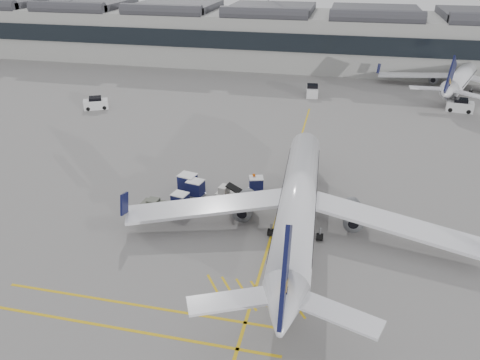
% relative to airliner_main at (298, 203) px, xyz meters
% --- Properties ---
extents(ground, '(220.00, 220.00, 0.00)m').
position_rel_airliner_main_xyz_m(ground, '(-12.10, -3.20, -2.75)').
color(ground, gray).
rests_on(ground, ground).
extents(terminal, '(200.00, 20.45, 12.40)m').
position_rel_airliner_main_xyz_m(terminal, '(-12.10, 68.72, 3.39)').
color(terminal, '#9E9E99').
rests_on(terminal, ground).
extents(apron_markings, '(0.25, 60.00, 0.01)m').
position_rel_airliner_main_xyz_m(apron_markings, '(-2.10, 6.80, -2.75)').
color(apron_markings, gold).
rests_on(apron_markings, ground).
extents(airliner_main, '(32.24, 35.28, 9.37)m').
position_rel_airliner_main_xyz_m(airliner_main, '(0.00, 0.00, 0.00)').
color(airliner_main, white).
rests_on(airliner_main, ground).
extents(airliner_far, '(28.56, 31.64, 8.81)m').
position_rel_airliner_main_xyz_m(airliner_far, '(24.11, 54.08, -0.17)').
color(airliner_far, white).
rests_on(airliner_far, ground).
extents(belt_loader, '(4.45, 2.07, 1.77)m').
position_rel_airliner_main_xyz_m(belt_loader, '(-7.30, 4.16, -2.24)').
color(belt_loader, '#B7B6AE').
rests_on(belt_loader, ground).
extents(baggage_cart_a, '(1.90, 1.70, 1.69)m').
position_rel_airliner_main_xyz_m(baggage_cart_a, '(-5.16, 6.54, -1.85)').
color(baggage_cart_a, gray).
rests_on(baggage_cart_a, ground).
extents(baggage_cart_b, '(1.89, 1.66, 1.72)m').
position_rel_airliner_main_xyz_m(baggage_cart_b, '(-11.96, 1.18, -1.83)').
color(baggage_cart_b, gray).
rests_on(baggage_cart_b, ground).
extents(baggage_cart_c, '(2.02, 1.77, 1.86)m').
position_rel_airliner_main_xyz_m(baggage_cart_c, '(-11.23, 4.03, -1.76)').
color(baggage_cart_c, gray).
rests_on(baggage_cart_c, ground).
extents(baggage_cart_d, '(2.17, 1.92, 1.98)m').
position_rel_airliner_main_xyz_m(baggage_cart_d, '(-12.46, 4.99, -1.69)').
color(baggage_cart_d, gray).
rests_on(baggage_cart_d, ground).
extents(ramp_agent_a, '(0.75, 0.86, 1.99)m').
position_rel_airliner_main_xyz_m(ramp_agent_a, '(-5.41, 6.78, -1.76)').
color(ramp_agent_a, '#ED5C0C').
rests_on(ramp_agent_a, ground).
extents(ramp_agent_b, '(1.16, 1.08, 1.90)m').
position_rel_airliner_main_xyz_m(ramp_agent_b, '(-6.97, 1.89, -1.81)').
color(ramp_agent_b, orange).
rests_on(ramp_agent_b, ground).
extents(pushback_tug, '(2.36, 1.54, 1.28)m').
position_rel_airliner_main_xyz_m(pushback_tug, '(-14.49, 0.20, -2.19)').
color(pushback_tug, '#505346').
rests_on(pushback_tug, ground).
extents(safety_cone_nose, '(0.38, 0.38, 0.53)m').
position_rel_airliner_main_xyz_m(safety_cone_nose, '(-1.36, 20.56, -2.49)').
color(safety_cone_nose, '#F24C0A').
rests_on(safety_cone_nose, ground).
extents(safety_cone_engine, '(0.34, 0.34, 0.48)m').
position_rel_airliner_main_xyz_m(safety_cone_engine, '(1.87, 5.83, -2.52)').
color(safety_cone_engine, '#F24C0A').
rests_on(safety_cone_engine, ground).
extents(service_van_left, '(4.30, 3.46, 1.98)m').
position_rel_airliner_main_xyz_m(service_van_left, '(-36.33, 29.13, -1.87)').
color(service_van_left, silver).
rests_on(service_van_left, ground).
extents(service_van_mid, '(2.35, 4.12, 2.03)m').
position_rel_airliner_main_xyz_m(service_van_mid, '(-2.36, 44.39, -1.85)').
color(service_van_mid, silver).
rests_on(service_van_mid, ground).
extents(service_van_right, '(4.32, 2.58, 2.10)m').
position_rel_airliner_main_xyz_m(service_van_right, '(21.66, 40.92, -1.82)').
color(service_van_right, silver).
rests_on(service_van_right, ground).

